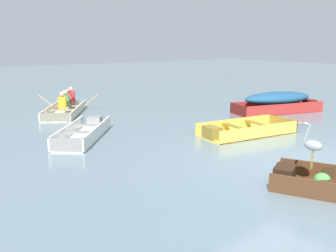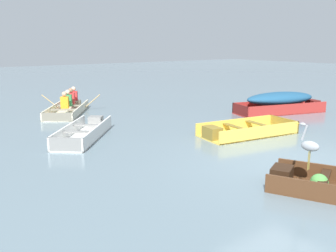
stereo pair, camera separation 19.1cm
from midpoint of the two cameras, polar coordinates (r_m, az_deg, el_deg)
ground_plane at (r=9.01m, az=18.69°, el=-5.24°), size 80.00×80.00×0.00m
skiff_red_near_moored at (r=15.11m, az=17.16°, el=3.71°), size 3.71×2.01×0.81m
skiff_white_mid_moored at (r=10.98m, az=-12.05°, el=-0.97°), size 2.63×2.79×0.38m
skiff_yellow_far_moored at (r=11.19m, az=11.96°, el=-0.76°), size 3.04×1.62×0.37m
rowboat_cream_with_crew at (r=14.99m, az=-14.60°, el=2.82°), size 2.76×3.14×0.89m
heron_on_dinghy at (r=7.07m, az=21.46°, el=-2.64°), size 0.20×0.46×0.84m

